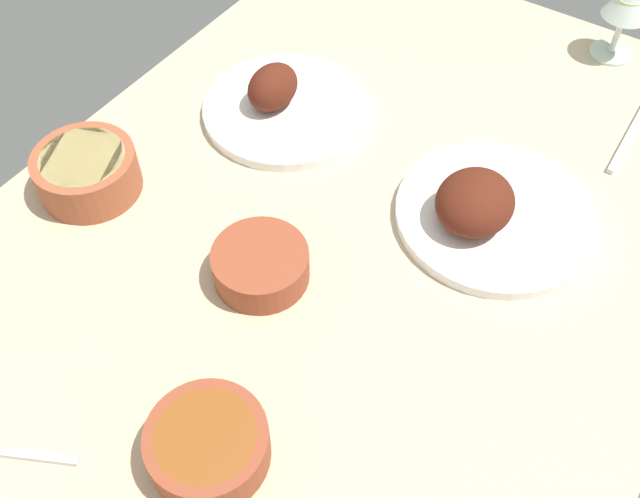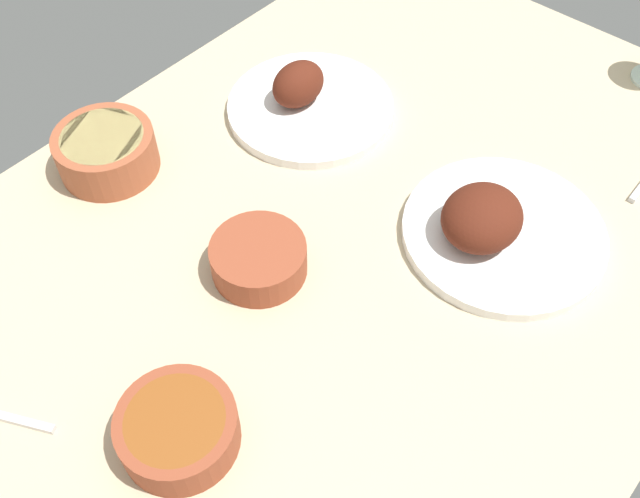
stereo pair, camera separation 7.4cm
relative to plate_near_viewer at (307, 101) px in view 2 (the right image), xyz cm
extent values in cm
cube|color=#C6B28E|center=(-20.73, -20.62, -3.86)|extent=(140.00, 90.00, 4.00)
cylinder|color=white|center=(0.15, -0.54, -1.06)|extent=(25.79, 25.79, 1.60)
ellipsoid|color=#511E11|center=(-0.39, 1.42, 2.79)|extent=(9.01, 6.77, 6.61)
cylinder|color=white|center=(-1.89, -36.76, -1.06)|extent=(27.15, 27.15, 1.60)
ellipsoid|color=#511E11|center=(-4.93, -34.48, 3.02)|extent=(11.30, 10.20, 7.13)
cylinder|color=brown|center=(-27.23, -15.93, 0.45)|extent=(12.37, 12.37, 4.61)
cylinder|color=#9E3314|center=(-27.23, -15.93, 2.26)|extent=(10.14, 10.14, 1.00)
cylinder|color=#A35133|center=(-28.03, 13.34, 1.24)|extent=(14.22, 14.22, 6.19)
cylinder|color=#D6BC70|center=(-28.03, 13.34, 3.83)|extent=(11.66, 11.66, 1.00)
cylinder|color=brown|center=(-49.56, -25.55, 0.69)|extent=(13.12, 13.12, 5.09)
cylinder|color=brown|center=(-49.56, -25.55, 2.73)|extent=(10.76, 10.76, 1.00)
camera|label=1|loc=(-68.30, -52.11, 72.87)|focal=40.21mm
camera|label=2|loc=(-63.80, -58.03, 72.87)|focal=40.21mm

